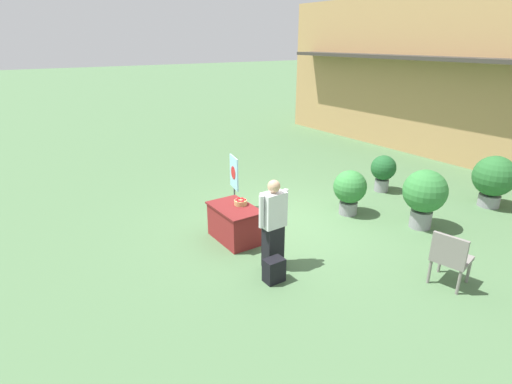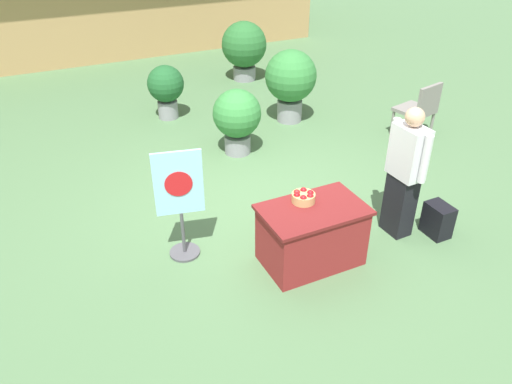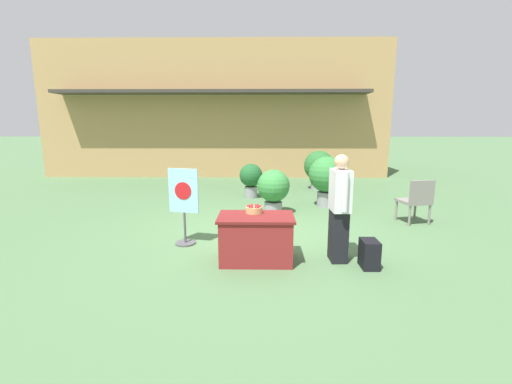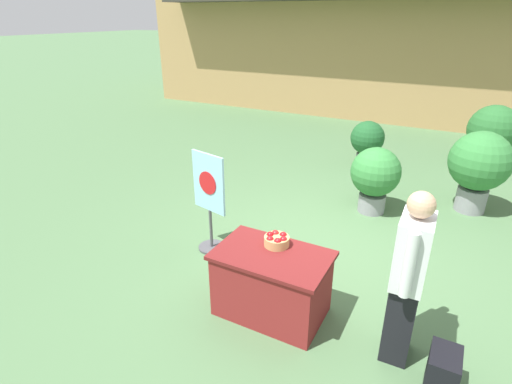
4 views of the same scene
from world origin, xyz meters
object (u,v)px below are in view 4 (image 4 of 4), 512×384
Objects in this scene: poster_board at (209,200)px; display_table at (272,283)px; potted_plant_far_left at (367,141)px; potted_plant_near_right at (493,132)px; potted_plant_far_right at (375,175)px; backpack at (442,373)px; potted_plant_near_left at (479,165)px; person_visitor at (408,278)px; apple_basket at (277,240)px.

display_table is at bearing 71.97° from poster_board.
poster_board is 4.17m from potted_plant_far_left.
potted_plant_near_right reaches higher than display_table.
display_table is 2.93m from potted_plant_far_right.
backpack is 3.96m from potted_plant_near_left.
potted_plant_near_left is at bearing -28.98° from potted_plant_far_left.
poster_board is 6.29m from potted_plant_near_right.
display_table reaches higher than backpack.
poster_board is (-1.27, 0.75, 0.36)m from display_table.
potted_plant_far_right is at bearing -72.69° from potted_plant_far_left.
person_visitor reaches higher than potted_plant_near_right.
display_table is 1.09× the size of potted_plant_far_right.
potted_plant_far_right is 3.62m from potted_plant_near_right.
person_visitor reaches higher than potted_plant_far_left.
display_table is at bearing -97.24° from potted_plant_far_right.
potted_plant_near_right is at bearing -98.26° from person_visitor.
potted_plant_far_left is (-2.19, -1.36, -0.14)m from potted_plant_near_right.
person_visitor reaches higher than display_table.
potted_plant_near_left reaches higher than potted_plant_far_left.
person_visitor is 2.64m from poster_board.
apple_basket is 0.20× the size of potted_plant_near_left.
potted_plant_far_left reaches higher than display_table.
apple_basket is at bearing 101.06° from display_table.
person_visitor is 4.98m from potted_plant_far_left.
backpack is at bearing -92.65° from potted_plant_near_right.
potted_plant_far_left is (-0.22, 4.78, 0.23)m from display_table.
potted_plant_far_left is (-0.59, 1.88, -0.03)m from potted_plant_far_right.
display_table is 6.46m from potted_plant_near_right.
apple_basket reaches higher than backpack.
potted_plant_near_right reaches higher than backpack.
backpack is 0.31× the size of poster_board.
potted_plant_near_left is 2.27m from potted_plant_far_left.
poster_board is (-2.95, 0.99, 0.52)m from backpack.
poster_board is at bearing -17.45° from person_visitor.
person_visitor reaches higher than potted_plant_near_left.
potted_plant_far_left is (-0.19, 4.62, -0.19)m from apple_basket.
potted_plant_near_right is at bearing 87.35° from backpack.
poster_board is at bearing 154.61° from apple_basket.
poster_board reaches higher than display_table.
apple_basket is 0.26× the size of potted_plant_far_left.
backpack is 6.40m from potted_plant_near_right.
potted_plant_near_right is (0.30, 6.37, 0.53)m from backpack.
backpack is 5.38m from potted_plant_far_left.
potted_plant_far_right is at bearing -74.18° from person_visitor.
poster_board reaches higher than potted_plant_near_right.
potted_plant_near_left is (0.49, 3.65, -0.06)m from person_visitor.
person_visitor is at bearing 1.69° from display_table.
potted_plant_far_right is 0.84× the size of potted_plant_near_right.
potted_plant_near_right is 2.58m from potted_plant_far_left.
potted_plant_far_right is at bearing 155.30° from poster_board.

